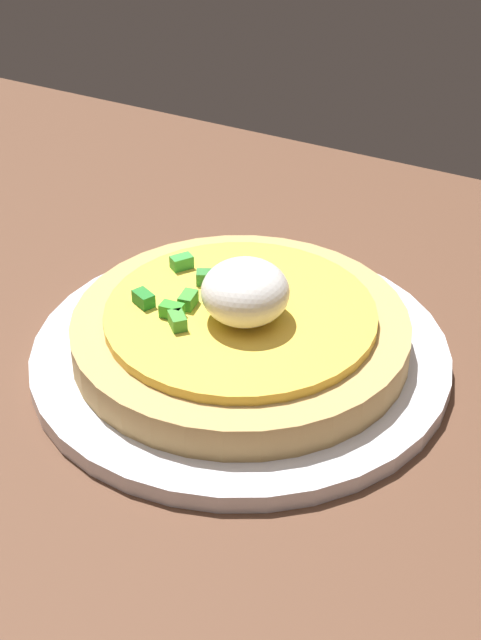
{
  "coord_description": "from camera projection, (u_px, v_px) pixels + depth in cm",
  "views": [
    {
      "loc": [
        -23.62,
        30.18,
        37.16
      ],
      "look_at": [
        -2.32,
        -10.43,
        5.63
      ],
      "focal_mm": 54.96,
      "sensor_mm": 36.0,
      "label": 1
    }
  ],
  "objects": [
    {
      "name": "pizza",
      "position": [
        241.0,
        328.0,
        0.56
      ],
      "size": [
        19.42,
        19.42,
        6.17
      ],
      "color": "tan",
      "rests_on": "plate"
    },
    {
      "name": "dining_table",
      "position": [
        109.0,
        476.0,
        0.51
      ],
      "size": [
        112.83,
        80.97,
        2.56
      ],
      "primitive_type": "cube",
      "color": "brown",
      "rests_on": "ground"
    },
    {
      "name": "plate",
      "position": [
        240.0,
        356.0,
        0.57
      ],
      "size": [
        24.33,
        24.33,
        1.07
      ],
      "primitive_type": "cylinder",
      "color": "white",
      "rests_on": "dining_table"
    }
  ]
}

